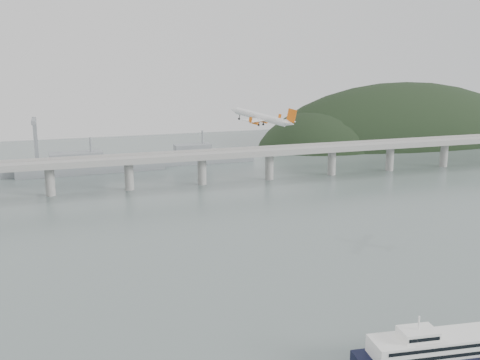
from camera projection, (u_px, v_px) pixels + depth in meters
name	position (u px, v px, depth m)	size (l,w,h in m)	color
ground	(288.00, 312.00, 198.97)	(900.00, 900.00, 0.00)	slate
bridge	(171.00, 161.00, 379.85)	(800.00, 22.00, 23.90)	gray
headland	(413.00, 157.00, 597.43)	(365.00, 155.00, 156.00)	black
ferry	(443.00, 351.00, 164.46)	(86.46, 21.69, 16.31)	black
airliner	(262.00, 118.00, 265.84)	(27.48, 28.90, 9.20)	white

